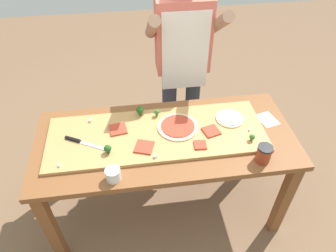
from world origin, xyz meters
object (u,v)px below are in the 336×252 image
cheese_crumble_c (90,121)px  broccoli_floret_center_right (157,112)px  pizza_slice_far_right (118,129)px  broccoli_floret_front_left (108,149)px  chefs_knife (81,142)px  pizza_slice_near_right (200,145)px  cook_center (183,57)px  broccoli_floret_front_right (140,110)px  pizza_whole_white_garlic (230,118)px  pizza_whole_tomato_red (178,127)px  cheese_crumble_d (155,156)px  cheese_crumble_b (249,130)px  flour_cup (113,175)px  sauce_jar (264,154)px  pizza_slice_far_left (144,147)px  pizza_slice_center (211,131)px  cheese_crumble_a (59,166)px  broccoli_floret_front_mid (252,137)px  prep_table (166,149)px  recipe_note (267,119)px

cheese_crumble_c → broccoli_floret_center_right: bearing=-0.4°
pizza_slice_far_right → broccoli_floret_front_left: (-0.06, -0.20, 0.03)m
chefs_knife → pizza_slice_near_right: chefs_knife is taller
cheese_crumble_c → cook_center: bearing=31.2°
chefs_knife → broccoli_floret_front_right: 0.45m
pizza_whole_white_garlic → pizza_whole_tomato_red: bearing=-174.7°
pizza_slice_far_right → cook_center: 0.77m
cheese_crumble_d → cook_center: size_ratio=0.01×
cheese_crumble_b → cheese_crumble_d: 0.66m
flour_cup → sauce_jar: 0.89m
pizza_whole_tomato_red → pizza_slice_far_left: size_ratio=2.48×
chefs_knife → flour_cup: (0.20, -0.30, 0.01)m
broccoli_floret_center_right → chefs_knife: bearing=-159.0°
pizza_slice_center → cheese_crumble_c: 0.82m
pizza_slice_near_right → broccoli_floret_center_right: 0.40m
chefs_knife → pizza_slice_far_left: chefs_knife is taller
chefs_knife → cheese_crumble_b: 1.09m
pizza_slice_center → flour_cup: flour_cup is taller
cheese_crumble_d → cheese_crumble_a: bearing=179.1°
broccoli_floret_center_right → cheese_crumble_a: 0.72m
flour_cup → broccoli_floret_front_mid: bearing=11.0°
cheese_crumble_b → sauce_jar: 0.24m
broccoli_floret_front_mid → flour_cup: 0.89m
broccoli_floret_front_right → cheese_crumble_d: (0.06, -0.40, -0.03)m
broccoli_floret_front_mid → sauce_jar: sauce_jar is taller
pizza_whole_tomato_red → cheese_crumble_c: cheese_crumble_c is taller
cheese_crumble_a → cheese_crumble_b: 1.21m
prep_table → pizza_slice_far_left: pizza_slice_far_left is taller
pizza_slice_far_right → cheese_crumble_b: bearing=-8.5°
cheese_crumble_a → cheese_crumble_b: (1.20, 0.14, -0.00)m
chefs_knife → pizza_slice_far_right: chefs_knife is taller
broccoli_floret_front_mid → flour_cup: size_ratio=0.54×
recipe_note → pizza_whole_tomato_red: bearing=-178.6°
cheese_crumble_a → cheese_crumble_d: cheese_crumble_d is taller
cheese_crumble_d → pizza_whole_white_garlic: bearing=27.2°
prep_table → pizza_slice_far_right: 0.34m
cheese_crumble_c → recipe_note: 1.22m
broccoli_floret_front_mid → recipe_note: broccoli_floret_front_mid is taller
broccoli_floret_center_right → pizza_slice_center: bearing=-31.9°
pizza_whole_white_garlic → cheese_crumble_a: pizza_whole_white_garlic is taller
sauce_jar → pizza_slice_center: bearing=133.9°
chefs_knife → pizza_slice_far_left: bearing=-14.1°
flour_cup → chefs_knife: bearing=123.5°
pizza_slice_far_right → cheese_crumble_c: cheese_crumble_c is taller
pizza_whole_white_garlic → broccoli_floret_center_right: size_ratio=3.55×
pizza_slice_far_left → broccoli_floret_front_mid: bearing=-2.5°
cheese_crumble_b → cook_center: cook_center is taller
broccoli_floret_front_mid → cheese_crumble_d: (-0.62, -0.06, -0.02)m
cheese_crumble_b → prep_table: bearing=176.3°
pizza_slice_far_left → cheese_crumble_c: bearing=139.3°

